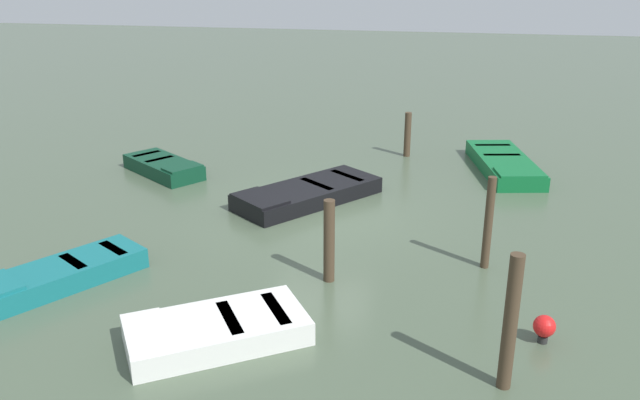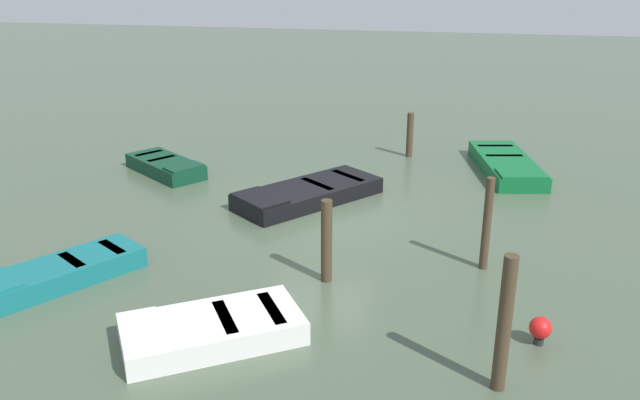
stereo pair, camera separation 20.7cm
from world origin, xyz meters
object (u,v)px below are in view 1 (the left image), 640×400
Objects in this scene: rowboat_black at (307,193)px; marker_buoy at (544,327)px; mooring_piling_near_right at (510,323)px; rowboat_green at (504,164)px; rowboat_white at (216,330)px; mooring_piling_far_right at (408,135)px; rowboat_dark_green at (164,167)px; mooring_piling_center at (329,241)px; mooring_piling_mid_left at (488,223)px; rowboat_teal at (61,274)px.

rowboat_black is 8.16× the size of marker_buoy.
rowboat_green is at bearing 176.51° from mooring_piling_near_right.
marker_buoy reaches higher than rowboat_green.
mooring_piling_far_right is (-11.13, 2.28, 0.47)m from rowboat_white.
rowboat_black is at bearing 18.52° from rowboat_dark_green.
mooring_piling_far_right is at bearing -167.33° from rowboat_black.
marker_buoy reaches higher than rowboat_black.
mooring_piling_mid_left is at bearing 111.58° from mooring_piling_center.
rowboat_white is 4.60m from mooring_piling_near_right.
mooring_piling_mid_left is (4.37, 8.75, 0.74)m from rowboat_dark_green.
rowboat_dark_green is 8.04m from mooring_piling_center.
mooring_piling_mid_left is (2.99, 4.29, 0.74)m from rowboat_black.
marker_buoy is at bearing 121.23° from rowboat_teal.
rowboat_dark_green is 12.21m from mooring_piling_near_right.
rowboat_black is at bearing -162.31° from mooring_piling_center.
mooring_piling_near_right is 1.28× the size of mooring_piling_center.
rowboat_dark_green is at bearing -139.46° from rowboat_teal.
rowboat_white is at bearing -25.57° from rowboat_dark_green.
mooring_piling_far_right reaches higher than rowboat_green.
rowboat_green is 10.53m from mooring_piling_near_right.
mooring_piling_near_right is 11.68m from mooring_piling_far_right.
rowboat_teal is at bearing -53.57° from rowboat_white.
mooring_piling_far_right is at bearing -120.93° from rowboat_green.
rowboat_dark_green is at bearing -116.56° from mooring_piling_mid_left.
rowboat_white is at bearing -29.77° from mooring_piling_center.
marker_buoy is at bearing 68.77° from mooring_piling_center.
rowboat_dark_green is (-1.39, -4.46, 0.00)m from rowboat_black.
rowboat_dark_green is at bearing -133.21° from mooring_piling_near_right.
rowboat_black is 4.67m from rowboat_dark_green.
marker_buoy is at bearing -11.58° from rowboat_green.
rowboat_white is 1.50× the size of mooring_piling_near_right.
mooring_piling_near_right is 4.18m from mooring_piling_center.
rowboat_teal is 1.91× the size of mooring_piling_center.
rowboat_teal is (6.68, 0.83, -0.00)m from rowboat_dark_green.
mooring_piling_near_right reaches higher than rowboat_green.
mooring_piling_near_right is at bearing 10.99° from mooring_piling_far_right.
mooring_piling_near_right reaches higher than mooring_piling_far_right.
rowboat_green is 2.10× the size of mooring_piling_mid_left.
rowboat_dark_green is at bearing -126.23° from marker_buoy.
rowboat_teal is (-1.33, -3.54, -0.00)m from rowboat_white.
mooring_piling_near_right is at bearing 111.77° from rowboat_teal.
mooring_piling_far_right is 0.72× the size of mooring_piling_mid_left.
mooring_piling_far_right is at bearing -169.01° from mooring_piling_near_right.
mooring_piling_near_right is (8.34, 8.88, 0.84)m from rowboat_dark_green.
mooring_piling_mid_left is at bearing -162.61° from marker_buoy.
rowboat_black is 1.24× the size of rowboat_white.
mooring_piling_far_right is at bearing 174.28° from mooring_piling_center.
mooring_piling_mid_left reaches higher than rowboat_black.
rowboat_black is 6.16m from rowboat_green.
marker_buoy is (7.02, 9.57, 0.07)m from rowboat_dark_green.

